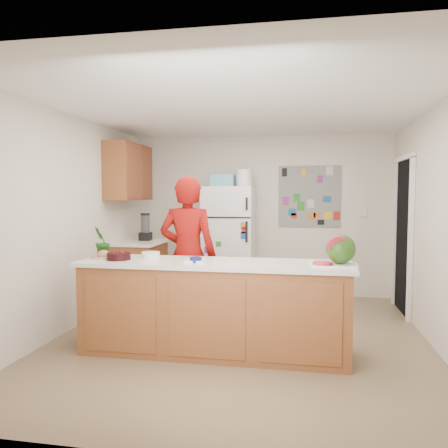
% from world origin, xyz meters
% --- Properties ---
extents(floor, '(4.00, 4.50, 0.02)m').
position_xyz_m(floor, '(0.00, 0.00, -0.01)').
color(floor, brown).
rests_on(floor, ground).
extents(wall_back, '(4.00, 0.02, 2.50)m').
position_xyz_m(wall_back, '(0.00, 2.26, 1.25)').
color(wall_back, beige).
rests_on(wall_back, ground).
extents(wall_left, '(0.02, 4.50, 2.50)m').
position_xyz_m(wall_left, '(-2.01, 0.00, 1.25)').
color(wall_left, beige).
rests_on(wall_left, ground).
extents(wall_right, '(0.02, 4.50, 2.50)m').
position_xyz_m(wall_right, '(2.01, 0.00, 1.25)').
color(wall_right, beige).
rests_on(wall_right, ground).
extents(ceiling, '(4.00, 4.50, 0.02)m').
position_xyz_m(ceiling, '(0.00, 0.00, 2.51)').
color(ceiling, white).
rests_on(ceiling, wall_back).
extents(doorway, '(0.03, 0.85, 2.04)m').
position_xyz_m(doorway, '(1.99, 1.45, 1.02)').
color(doorway, black).
rests_on(doorway, ground).
extents(peninsula_base, '(2.60, 0.62, 0.88)m').
position_xyz_m(peninsula_base, '(-0.20, -0.50, 0.44)').
color(peninsula_base, brown).
rests_on(peninsula_base, floor).
extents(peninsula_top, '(2.68, 0.70, 0.04)m').
position_xyz_m(peninsula_top, '(-0.20, -0.50, 0.90)').
color(peninsula_top, silver).
rests_on(peninsula_top, peninsula_base).
extents(side_counter_base, '(0.60, 0.80, 0.86)m').
position_xyz_m(side_counter_base, '(-1.69, 1.35, 0.43)').
color(side_counter_base, brown).
rests_on(side_counter_base, floor).
extents(side_counter_top, '(0.64, 0.84, 0.04)m').
position_xyz_m(side_counter_top, '(-1.69, 1.35, 0.88)').
color(side_counter_top, silver).
rests_on(side_counter_top, side_counter_base).
extents(upper_cabinets, '(0.35, 1.00, 0.80)m').
position_xyz_m(upper_cabinets, '(-1.82, 1.30, 1.90)').
color(upper_cabinets, brown).
rests_on(upper_cabinets, wall_left).
extents(refrigerator, '(0.75, 0.70, 1.70)m').
position_xyz_m(refrigerator, '(-0.45, 1.88, 0.85)').
color(refrigerator, silver).
rests_on(refrigerator, floor).
extents(fridge_top_bin, '(0.35, 0.28, 0.18)m').
position_xyz_m(fridge_top_bin, '(-0.55, 1.88, 1.79)').
color(fridge_top_bin, '#5999B2').
rests_on(fridge_top_bin, refrigerator).
extents(photo_collage, '(0.95, 0.01, 0.95)m').
position_xyz_m(photo_collage, '(0.75, 2.24, 1.55)').
color(photo_collage, slate).
rests_on(photo_collage, wall_back).
extents(person, '(0.65, 0.43, 1.78)m').
position_xyz_m(person, '(-0.61, 0.05, 0.89)').
color(person, maroon).
rests_on(person, floor).
extents(blender_appliance, '(0.13, 0.13, 0.38)m').
position_xyz_m(blender_appliance, '(-1.64, 1.46, 1.09)').
color(blender_appliance, black).
rests_on(blender_appliance, side_counter_top).
extents(cutting_board, '(0.44, 0.34, 0.01)m').
position_xyz_m(cutting_board, '(0.95, -0.51, 0.93)').
color(cutting_board, white).
rests_on(cutting_board, peninsula_top).
extents(watermelon, '(0.27, 0.27, 0.27)m').
position_xyz_m(watermelon, '(1.01, -0.49, 1.07)').
color(watermelon, '#205A16').
rests_on(watermelon, cutting_board).
extents(watermelon_slice, '(0.18, 0.18, 0.02)m').
position_xyz_m(watermelon_slice, '(0.84, -0.56, 0.94)').
color(watermelon_slice, red).
rests_on(watermelon_slice, cutting_board).
extents(cherry_bowl, '(0.26, 0.26, 0.07)m').
position_xyz_m(cherry_bowl, '(-1.17, -0.56, 0.96)').
color(cherry_bowl, black).
rests_on(cherry_bowl, peninsula_top).
extents(white_bowl, '(0.25, 0.25, 0.06)m').
position_xyz_m(white_bowl, '(-0.90, -0.36, 0.95)').
color(white_bowl, white).
rests_on(white_bowl, peninsula_top).
extents(cobalt_bowl, '(0.14, 0.14, 0.05)m').
position_xyz_m(cobalt_bowl, '(-0.36, -0.58, 0.95)').
color(cobalt_bowl, '#0B1655').
rests_on(cobalt_bowl, peninsula_top).
extents(plate, '(0.26, 0.26, 0.02)m').
position_xyz_m(plate, '(-1.38, -0.47, 0.93)').
color(plate, '#B3AC8A').
rests_on(plate, peninsula_top).
extents(paper_towel, '(0.19, 0.17, 0.02)m').
position_xyz_m(paper_towel, '(-0.37, -0.55, 0.93)').
color(paper_towel, white).
rests_on(paper_towel, peninsula_top).
extents(keys, '(0.11, 0.07, 0.01)m').
position_xyz_m(keys, '(0.89, -0.62, 0.93)').
color(keys, slate).
rests_on(keys, peninsula_top).
extents(potted_plant, '(0.15, 0.19, 0.33)m').
position_xyz_m(potted_plant, '(-1.40, -0.45, 1.09)').
color(potted_plant, '#12420D').
rests_on(potted_plant, peninsula_top).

